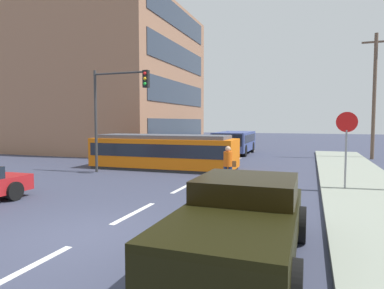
% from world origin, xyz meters
% --- Properties ---
extents(ground_plane, '(120.00, 120.00, 0.00)m').
position_xyz_m(ground_plane, '(0.00, 10.00, 0.00)').
color(ground_plane, '#373C51').
extents(sidewalk_curb_right, '(3.20, 36.00, 0.14)m').
position_xyz_m(sidewalk_curb_right, '(6.80, 6.00, 0.07)').
color(sidewalk_curb_right, gray).
rests_on(sidewalk_curb_right, ground).
extents(lane_stripe_0, '(0.16, 2.40, 0.01)m').
position_xyz_m(lane_stripe_0, '(0.00, -2.00, 0.01)').
color(lane_stripe_0, silver).
rests_on(lane_stripe_0, ground).
extents(lane_stripe_1, '(0.16, 2.40, 0.01)m').
position_xyz_m(lane_stripe_1, '(0.00, 2.00, 0.01)').
color(lane_stripe_1, silver).
rests_on(lane_stripe_1, ground).
extents(lane_stripe_2, '(0.16, 2.40, 0.01)m').
position_xyz_m(lane_stripe_2, '(0.00, 6.00, 0.01)').
color(lane_stripe_2, silver).
rests_on(lane_stripe_2, ground).
extents(lane_stripe_3, '(0.16, 2.40, 0.01)m').
position_xyz_m(lane_stripe_3, '(0.00, 16.64, 0.01)').
color(lane_stripe_3, silver).
rests_on(lane_stripe_3, ground).
extents(lane_stripe_4, '(0.16, 2.40, 0.01)m').
position_xyz_m(lane_stripe_4, '(0.00, 22.64, 0.01)').
color(lane_stripe_4, silver).
rests_on(lane_stripe_4, ground).
extents(corner_building, '(15.83, 14.46, 12.80)m').
position_xyz_m(corner_building, '(-14.08, 21.18, 6.40)').
color(corner_building, '#986B4F').
rests_on(corner_building, ground).
extents(streetcar_tram, '(8.19, 2.71, 1.91)m').
position_xyz_m(streetcar_tram, '(-2.95, 10.64, 0.99)').
color(streetcar_tram, orange).
rests_on(streetcar_tram, ground).
extents(city_bus, '(2.57, 5.62, 1.80)m').
position_xyz_m(city_bus, '(-1.04, 20.39, 1.03)').
color(city_bus, '#394780').
rests_on(city_bus, ground).
extents(pedestrian_crossing, '(0.51, 0.36, 1.67)m').
position_xyz_m(pedestrian_crossing, '(1.67, 6.69, 0.94)').
color(pedestrian_crossing, navy).
rests_on(pedestrian_crossing, ground).
extents(pickup_truck_parked, '(2.29, 5.00, 1.55)m').
position_xyz_m(pickup_truck_parked, '(3.60, -0.33, 0.80)').
color(pickup_truck_parked, black).
rests_on(pickup_truck_parked, ground).
extents(parked_sedan_mid, '(2.11, 4.16, 1.19)m').
position_xyz_m(parked_sedan_mid, '(-5.47, 14.60, 0.62)').
color(parked_sedan_mid, '#A72317').
rests_on(parked_sedan_mid, ground).
extents(stop_sign, '(0.76, 0.07, 2.88)m').
position_xyz_m(stop_sign, '(6.05, 7.29, 2.19)').
color(stop_sign, gray).
rests_on(stop_sign, sidewalk_curb_right).
extents(traffic_light_mast, '(3.15, 0.33, 5.28)m').
position_xyz_m(traffic_light_mast, '(-4.57, 8.37, 3.71)').
color(traffic_light_mast, '#333333').
rests_on(traffic_light_mast, ground).
extents(utility_pole_mid, '(1.80, 0.24, 8.72)m').
position_xyz_m(utility_pole_mid, '(8.90, 19.95, 4.54)').
color(utility_pole_mid, brown).
rests_on(utility_pole_mid, ground).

